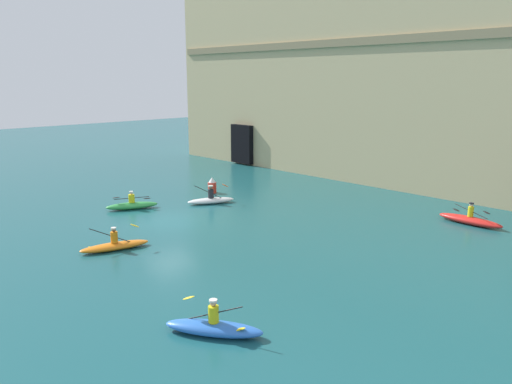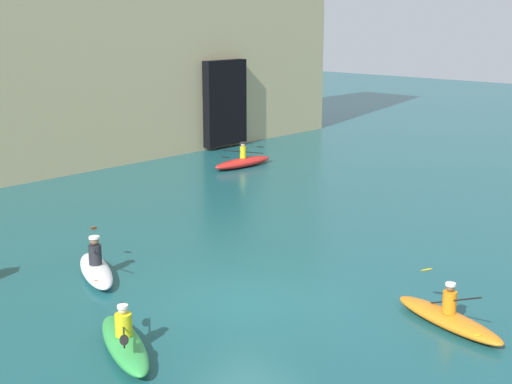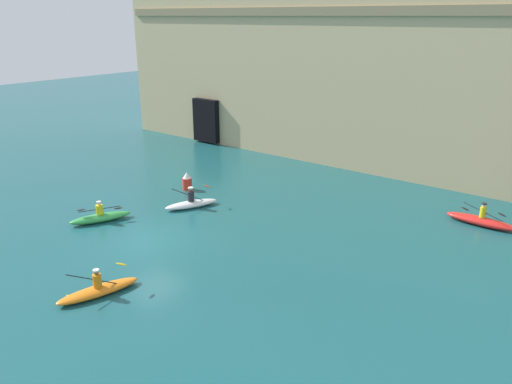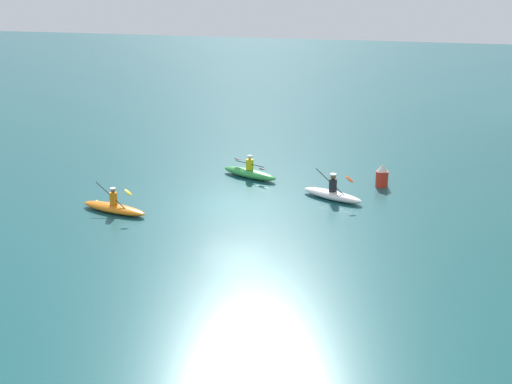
{
  "view_description": "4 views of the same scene",
  "coord_description": "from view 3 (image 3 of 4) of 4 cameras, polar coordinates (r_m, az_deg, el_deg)",
  "views": [
    {
      "loc": [
        21.87,
        -14.67,
        7.54
      ],
      "look_at": [
        3.25,
        3.38,
        1.63
      ],
      "focal_mm": 35.0,
      "sensor_mm": 36.0,
      "label": 1
    },
    {
      "loc": [
        -11.88,
        -11.39,
        6.9
      ],
      "look_at": [
        5.48,
        4.74,
        0.99
      ],
      "focal_mm": 50.0,
      "sensor_mm": 36.0,
      "label": 2
    },
    {
      "loc": [
        16.62,
        -13.59,
        9.77
      ],
      "look_at": [
        2.83,
        4.22,
        1.8
      ],
      "focal_mm": 35.0,
      "sensor_mm": 36.0,
      "label": 3
    },
    {
      "loc": [
        27.48,
        7.46,
        10.13
      ],
      "look_at": [
        3.8,
        1.99,
        1.92
      ],
      "focal_mm": 50.0,
      "sensor_mm": 36.0,
      "label": 4
    }
  ],
  "objects": [
    {
      "name": "kayak_orange",
      "position": [
        19.67,
        -17.58,
        -10.6
      ],
      "size": [
        1.53,
        3.17,
        1.16
      ],
      "rotation": [
        0.0,
        0.0,
        4.44
      ],
      "color": "orange",
      "rests_on": "ground"
    },
    {
      "name": "kayak_green",
      "position": [
        26.23,
        -17.36,
        -2.74
      ],
      "size": [
        1.89,
        3.03,
        1.08
      ],
      "rotation": [
        0.0,
        0.0,
        4.29
      ],
      "color": "green",
      "rests_on": "ground"
    },
    {
      "name": "marker_buoy",
      "position": [
        29.83,
        -7.88,
        1.19
      ],
      "size": [
        0.57,
        0.57,
        1.08
      ],
      "color": "red",
      "rests_on": "ground"
    },
    {
      "name": "kayak_red",
      "position": [
        27.01,
        24.37,
        -3.0
      ],
      "size": [
        3.45,
        0.92,
        1.17
      ],
      "rotation": [
        0.0,
        0.0,
        6.25
      ],
      "color": "red",
      "rests_on": "ground"
    },
    {
      "name": "cliff_bluff",
      "position": [
        35.24,
        13.85,
        16.53
      ],
      "size": [
        42.23,
        6.36,
        16.6
      ],
      "color": "tan",
      "rests_on": "ground"
    },
    {
      "name": "kayak_white",
      "position": [
        27.09,
        -7.41,
        -1.28
      ],
      "size": [
        1.93,
        2.95,
        1.23
      ],
      "rotation": [
        0.0,
        0.0,
        4.26
      ],
      "color": "white",
      "rests_on": "ground"
    },
    {
      "name": "ground_plane",
      "position": [
        23.58,
        -11.85,
        -5.43
      ],
      "size": [
        120.0,
        120.0,
        0.0
      ],
      "primitive_type": "plane",
      "color": "#195156"
    }
  ]
}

